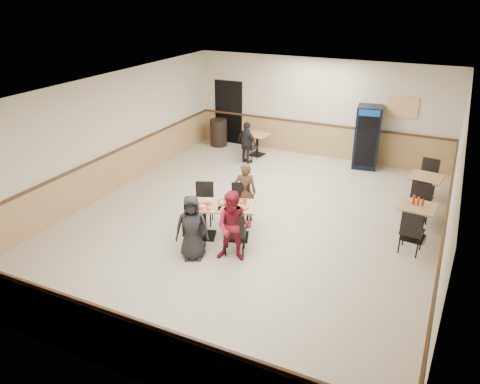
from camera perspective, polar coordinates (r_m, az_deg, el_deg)
The scene contains 20 objects.
ground at distance 10.74m, azimuth 1.53°, elevation -3.53°, with size 10.00×10.00×0.00m, color beige.
room_shell at distance 12.27m, azimuth 14.08°, elevation 2.31°, with size 10.00×10.00×10.00m.
main_table at distance 9.85m, azimuth -2.36°, elevation -2.92°, with size 1.58×1.17×0.76m.
main_chairs at distance 9.87m, azimuth -2.65°, elevation -3.03°, with size 1.77×2.00×0.96m.
diner_woman_left at distance 9.09m, azimuth -5.87°, elevation -4.36°, with size 0.65×0.42×1.33m, color black.
diner_woman_right at distance 8.96m, azimuth -0.76°, elevation -4.25°, with size 0.70×0.55×1.45m, color maroon.
diner_man_opposite at distance 10.51m, azimuth 0.63°, elevation 0.01°, with size 0.50×0.33×1.38m, color #533623.
lone_diner at distance 14.03m, azimuth 0.85°, elevation 6.02°, with size 0.74×0.31×1.27m, color black.
tabletop_clutter at distance 9.70m, azimuth -2.60°, elevation -1.53°, with size 1.21×0.95×0.12m.
side_table_near at distance 10.47m, azimuth 20.66°, elevation -2.85°, with size 0.78×0.78×0.76m.
side_table_near_chair_south at distance 9.93m, azimuth 20.25°, elevation -4.43°, with size 0.45×0.45×0.97m, color black, non-canonical shape.
side_table_near_chair_north at distance 11.03m, azimuth 20.98°, elevation -1.65°, with size 0.45×0.45×0.97m, color black, non-canonical shape.
side_table_far at distance 12.03m, azimuth 21.57°, elevation 0.60°, with size 0.83×0.83×0.79m.
side_table_far_chair_south at distance 11.46m, azimuth 21.25°, elevation -0.65°, with size 0.46×0.46×1.00m, color black, non-canonical shape.
side_table_far_chair_north at distance 12.63m, azimuth 21.82°, elevation 1.52°, with size 0.46×0.46×1.00m, color black, non-canonical shape.
condiment_caddy at distance 10.37m, azimuth 20.79°, elevation -1.01°, with size 0.23×0.06×0.20m.
back_table at distance 14.76m, azimuth 2.12°, elevation 6.21°, with size 0.71×0.71×0.69m.
back_table_chair_lone at distance 14.29m, azimuth 1.23°, elevation 5.52°, with size 0.40×0.40×0.87m, color black, non-canonical shape.
pepsi_cooler at distance 14.10m, azimuth 15.24°, elevation 6.46°, with size 0.77×0.78×1.83m.
trash_bin at distance 15.71m, azimuth -2.62°, elevation 7.25°, with size 0.56×0.56×0.89m, color black.
Camera 1 is at (3.82, -8.73, 4.96)m, focal length 35.00 mm.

